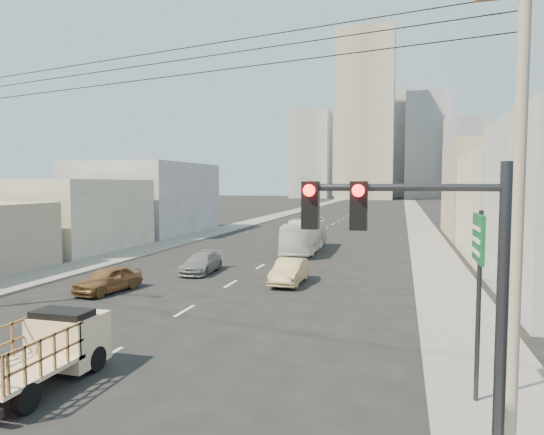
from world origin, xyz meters
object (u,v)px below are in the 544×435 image
at_px(sedan_tan, 290,271).
at_px(city_bus, 305,235).
at_px(sedan_grey, 201,263).
at_px(flatbed_pickup, 43,346).
at_px(sedan_brown, 108,279).
at_px(green_sign, 478,260).
at_px(utility_pole, 518,208).
at_px(traffic_signal, 432,283).

bearing_deg(sedan_tan, city_bus, 97.99).
xyz_separation_m(city_bus, sedan_grey, (-4.49, -11.27, -0.73)).
relative_size(flatbed_pickup, sedan_brown, 1.12).
bearing_deg(sedan_brown, green_sign, -17.31).
height_order(sedan_brown, utility_pole, utility_pole).
bearing_deg(sedan_grey, sedan_brown, -113.89).
height_order(sedan_tan, green_sign, green_sign).
height_order(sedan_brown, sedan_tan, sedan_tan).
xyz_separation_m(sedan_tan, traffic_signal, (6.57, -18.50, 3.38)).
relative_size(city_bus, sedan_brown, 2.48).
distance_m(sedan_tan, utility_pole, 18.57).
relative_size(flatbed_pickup, city_bus, 0.45).
relative_size(city_bus, green_sign, 1.95).
distance_m(green_sign, utility_pole, 2.91).
relative_size(sedan_tan, utility_pole, 0.42).
height_order(flatbed_pickup, sedan_grey, flatbed_pickup).
xyz_separation_m(flatbed_pickup, sedan_grey, (-2.56, 17.09, -0.47)).
xyz_separation_m(traffic_signal, green_sign, (1.39, 5.01, -0.34)).
bearing_deg(sedan_tan, flatbed_pickup, -102.78).
distance_m(sedan_tan, green_sign, 15.96).
distance_m(city_bus, traffic_signal, 32.75).
relative_size(flatbed_pickup, sedan_grey, 1.02).
height_order(traffic_signal, green_sign, traffic_signal).
bearing_deg(flatbed_pickup, sedan_tan, 76.64).
distance_m(sedan_grey, traffic_signal, 24.23).
xyz_separation_m(sedan_grey, utility_pole, (14.49, -17.80, 4.56)).
bearing_deg(sedan_brown, sedan_tan, 38.77).
bearing_deg(traffic_signal, utility_pole, 55.39).
bearing_deg(sedan_grey, city_bus, 65.55).
bearing_deg(utility_pole, sedan_grey, 129.15).
distance_m(city_bus, sedan_grey, 12.15).
distance_m(sedan_brown, green_sign, 19.11).
bearing_deg(green_sign, city_bus, 109.98).
height_order(flatbed_pickup, traffic_signal, traffic_signal).
relative_size(city_bus, utility_pole, 0.97).
height_order(sedan_brown, green_sign, green_sign).
distance_m(sedan_brown, sedan_grey, 6.86).
bearing_deg(green_sign, sedan_brown, 151.85).
height_order(sedan_tan, utility_pole, utility_pole).
height_order(sedan_brown, sedan_grey, sedan_brown).
bearing_deg(sedan_tan, green_sign, -58.88).
relative_size(city_bus, sedan_tan, 2.30).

